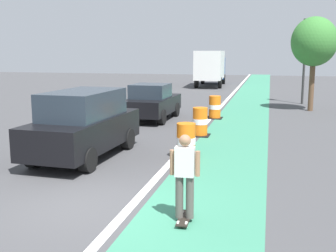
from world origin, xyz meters
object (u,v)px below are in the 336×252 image
at_px(delivery_truck_down_block, 211,66).
at_px(traffic_light_corner, 305,46).
at_px(traffic_barrel_back, 215,107).
at_px(street_tree_sidewalk, 314,42).
at_px(parked_sedan_second, 152,102).
at_px(traffic_barrel_front, 186,142).
at_px(traffic_barrel_mid, 200,122).
at_px(parked_suv_nearest, 84,124).
at_px(skateboarder_on_lane, 185,175).

bearing_deg(delivery_truck_down_block, traffic_light_corner, -58.59).
bearing_deg(traffic_barrel_back, street_tree_sidewalk, 39.15).
distance_m(parked_sedan_second, traffic_barrel_front, 7.45).
distance_m(traffic_barrel_front, traffic_barrel_mid, 3.58).
xyz_separation_m(parked_suv_nearest, traffic_barrel_front, (3.04, 0.53, -0.50)).
bearing_deg(traffic_light_corner, traffic_barrel_back, -123.28).
relative_size(delivery_truck_down_block, street_tree_sidewalk, 1.54).
bearing_deg(traffic_barrel_front, traffic_light_corner, 73.59).
xyz_separation_m(traffic_barrel_front, traffic_barrel_back, (-0.15, 7.91, 0.00)).
bearing_deg(street_tree_sidewalk, skateboarder_on_lane, -102.66).
height_order(parked_suv_nearest, traffic_barrel_mid, parked_suv_nearest).
relative_size(skateboarder_on_lane, parked_sedan_second, 0.41).
relative_size(parked_suv_nearest, street_tree_sidewalk, 0.94).
bearing_deg(traffic_light_corner, delivery_truck_down_block, 121.41).
height_order(parked_sedan_second, delivery_truck_down_block, delivery_truck_down_block).
relative_size(parked_sedan_second, traffic_barrel_front, 3.80).
relative_size(traffic_barrel_front, traffic_barrel_back, 1.00).
bearing_deg(parked_sedan_second, traffic_barrel_front, -66.29).
height_order(skateboarder_on_lane, traffic_barrel_mid, skateboarder_on_lane).
xyz_separation_m(parked_sedan_second, traffic_barrel_back, (2.84, 1.09, -0.30)).
distance_m(parked_sedan_second, street_tree_sidewalk, 9.46).
height_order(traffic_barrel_mid, traffic_light_corner, traffic_light_corner).
relative_size(parked_sedan_second, traffic_barrel_mid, 3.80).
relative_size(skateboarder_on_lane, traffic_light_corner, 0.33).
bearing_deg(parked_suv_nearest, traffic_barrel_back, 71.16).
bearing_deg(traffic_light_corner, parked_suv_nearest, -115.76).
height_order(traffic_barrel_front, street_tree_sidewalk, street_tree_sidewalk).
distance_m(traffic_barrel_front, street_tree_sidewalk, 12.99).
height_order(parked_sedan_second, traffic_barrel_front, parked_sedan_second).
distance_m(parked_suv_nearest, traffic_barrel_back, 8.93).
bearing_deg(traffic_barrel_front, delivery_truck_down_block, 96.36).
distance_m(traffic_barrel_front, traffic_barrel_back, 7.91).
bearing_deg(traffic_barrel_back, traffic_barrel_mid, -90.05).
height_order(traffic_barrel_front, traffic_barrel_mid, same).
xyz_separation_m(parked_sedan_second, traffic_light_corner, (7.35, 7.95, 2.67)).
bearing_deg(parked_suv_nearest, street_tree_sidewalk, 58.26).
height_order(skateboarder_on_lane, traffic_barrel_back, skateboarder_on_lane).
distance_m(delivery_truck_down_block, street_tree_sidewalk, 16.92).
bearing_deg(skateboarder_on_lane, traffic_barrel_front, 100.85).
bearing_deg(traffic_barrel_back, skateboarder_on_lane, -85.25).
distance_m(skateboarder_on_lane, delivery_truck_down_block, 31.65).
bearing_deg(street_tree_sidewalk, traffic_barrel_front, -111.22).
distance_m(traffic_barrel_back, delivery_truck_down_block, 19.13).
bearing_deg(skateboarder_on_lane, parked_sedan_second, 108.74).
bearing_deg(skateboarder_on_lane, street_tree_sidewalk, 77.34).
bearing_deg(skateboarder_on_lane, traffic_barrel_back, 94.75).
height_order(parked_sedan_second, street_tree_sidewalk, street_tree_sidewalk).
xyz_separation_m(delivery_truck_down_block, street_tree_sidewalk, (7.55, -15.03, 1.82)).
bearing_deg(parked_sedan_second, traffic_barrel_back, 20.99).
xyz_separation_m(parked_sedan_second, traffic_barrel_mid, (2.84, -3.25, -0.30)).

